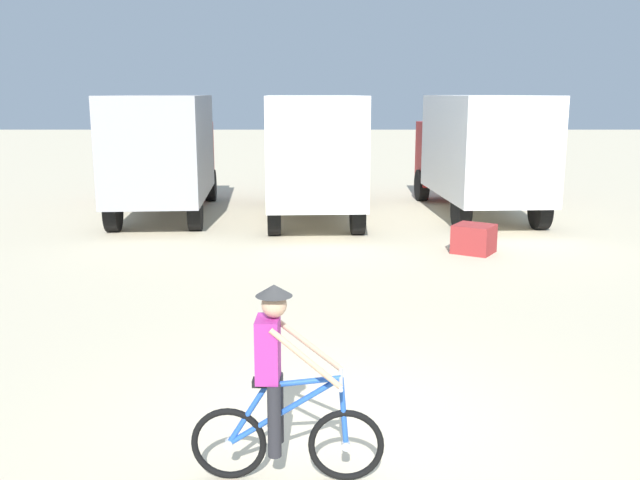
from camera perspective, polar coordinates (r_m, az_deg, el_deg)
ground_plane at (r=7.63m, az=2.11°, el=-14.67°), size 120.00×120.00×0.00m
box_truck_grey_hauler at (r=20.08m, az=-12.87°, el=7.24°), size 2.85×6.90×3.35m
box_truck_white_box at (r=19.13m, az=-0.91°, el=7.31°), size 2.70×6.86×3.35m
box_truck_avon_van at (r=20.26m, az=12.55°, el=7.29°), size 2.74×6.87×3.35m
cyclist_orange_shirt at (r=6.27m, az=-3.54°, el=-12.27°), size 1.73×0.52×1.82m
supply_crate at (r=15.50m, az=12.20°, el=0.11°), size 1.08×1.05×0.62m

